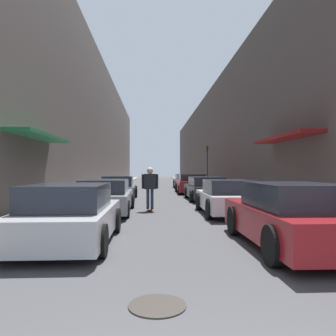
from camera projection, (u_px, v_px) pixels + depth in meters
ground at (158, 189)px, 27.54m from camera, size 145.57×145.57×0.00m
curb_strip_left at (116, 185)px, 33.95m from camera, size 1.80×66.17×0.12m
curb_strip_right at (198, 185)px, 34.35m from camera, size 1.80×66.17×0.12m
building_row_left at (88, 127)px, 33.84m from camera, size 4.90×66.17×12.04m
building_row_right at (225, 140)px, 34.51m from camera, size 4.90×66.17×9.57m
parked_car_left_0 at (69, 215)px, 7.21m from camera, size 1.96×4.00×1.32m
parked_car_left_1 at (105, 197)px, 12.42m from camera, size 2.00×4.59×1.27m
parked_car_left_2 at (119, 188)px, 17.82m from camera, size 1.87×4.53×1.30m
parked_car_right_0 at (290, 216)px, 6.85m from camera, size 1.90×4.33×1.36m
parked_car_right_1 at (227, 197)px, 12.00m from camera, size 1.89×4.05×1.27m
parked_car_right_2 at (206, 189)px, 17.70m from camera, size 2.03×4.28×1.25m
parked_car_right_3 at (191, 184)px, 22.95m from camera, size 2.07×4.51×1.34m
parked_car_right_4 at (185, 181)px, 28.78m from camera, size 1.90×4.32×1.26m
skateboarder at (150, 184)px, 12.99m from camera, size 0.66×0.78×1.73m
manhole_cover at (157, 306)px, 3.92m from camera, size 0.70×0.70×0.02m
traffic_light at (207, 162)px, 29.40m from camera, size 0.16×0.22×3.65m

